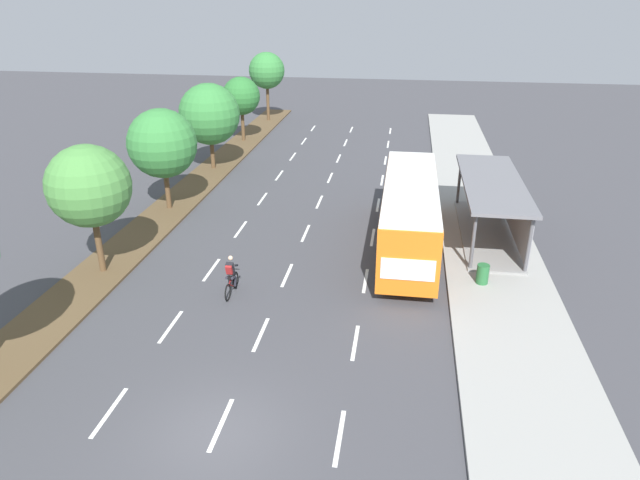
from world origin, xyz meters
TOP-DOWN VIEW (x-y plane):
  - ground_plane at (0.00, 0.00)m, footprint 140.00×140.00m
  - median_strip at (-8.30, 20.00)m, footprint 2.60×52.00m
  - sidewalk_right at (9.25, 20.00)m, footprint 4.50×52.00m
  - lane_divider_left at (-3.50, 17.12)m, footprint 0.14×45.24m
  - lane_divider_center at (0.00, 17.12)m, footprint 0.14×45.24m
  - lane_divider_right at (3.50, 17.12)m, footprint 0.14×45.24m
  - bus_shelter at (9.53, 15.71)m, footprint 2.90×9.40m
  - bus at (5.25, 13.64)m, footprint 2.54×11.29m
  - cyclist at (-1.93, 7.96)m, footprint 0.46×1.82m
  - median_tree_second at (-8.21, 8.97)m, footprint 3.52×3.52m
  - median_tree_third at (-8.37, 16.97)m, footprint 3.81×3.81m
  - median_tree_fourth at (-8.38, 24.97)m, footprint 4.12×4.12m
  - median_tree_fifth at (-8.44, 32.97)m, footprint 3.02×3.02m
  - median_tree_farthest at (-8.22, 40.97)m, footprint 3.31×3.31m
  - trash_bin at (8.45, 10.23)m, footprint 0.52×0.52m

SIDE VIEW (x-z plane):
  - ground_plane at x=0.00m, z-range 0.00..0.00m
  - lane_divider_left at x=-3.50m, z-range 0.00..0.01m
  - lane_divider_center at x=0.00m, z-range 0.00..0.01m
  - lane_divider_right at x=3.50m, z-range 0.00..0.01m
  - median_strip at x=-8.30m, z-range 0.00..0.12m
  - sidewalk_right at x=9.25m, z-range 0.00..0.15m
  - trash_bin at x=8.45m, z-range 0.15..1.00m
  - cyclist at x=-1.93m, z-range -0.06..1.65m
  - bus_shelter at x=9.53m, z-range 0.44..3.30m
  - bus at x=5.25m, z-range 0.38..3.75m
  - median_tree_fifth at x=-8.44m, z-range 1.16..6.28m
  - median_tree_fourth at x=-8.38m, z-range 0.96..6.78m
  - median_tree_third at x=-8.37m, z-range 1.04..6.70m
  - median_tree_second at x=-8.21m, z-range 1.21..6.93m
  - median_tree_farthest at x=-8.22m, z-range 1.56..7.79m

